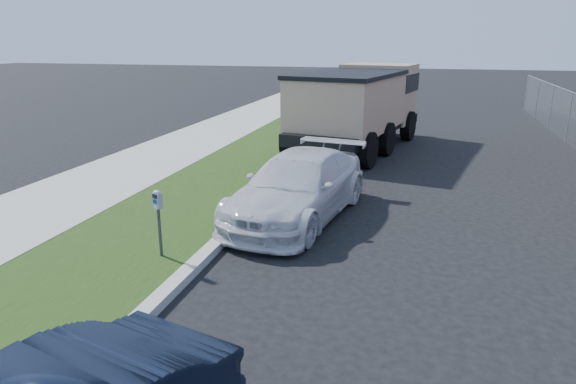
# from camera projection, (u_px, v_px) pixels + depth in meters

# --- Properties ---
(ground) EXTENTS (120.00, 120.00, 0.00)m
(ground) POSITION_uv_depth(u_px,v_px,m) (355.00, 274.00, 8.33)
(ground) COLOR black
(ground) RESTS_ON ground
(streetside) EXTENTS (6.12, 50.00, 0.15)m
(streetside) POSITION_uv_depth(u_px,v_px,m) (121.00, 206.00, 11.53)
(streetside) COLOR #999990
(streetside) RESTS_ON ground
(parking_meter) EXTENTS (0.19, 0.15, 1.18)m
(parking_meter) POSITION_uv_depth(u_px,v_px,m) (158.00, 209.00, 8.49)
(parking_meter) COLOR #3F4247
(parking_meter) RESTS_ON ground
(white_wagon) EXTENTS (2.63, 4.92, 1.36)m
(white_wagon) POSITION_uv_depth(u_px,v_px,m) (298.00, 186.00, 10.85)
(white_wagon) COLOR silver
(white_wagon) RESTS_ON ground
(dump_truck) EXTENTS (3.98, 7.38, 2.74)m
(dump_truck) POSITION_uv_depth(u_px,v_px,m) (360.00, 103.00, 17.64)
(dump_truck) COLOR black
(dump_truck) RESTS_ON ground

